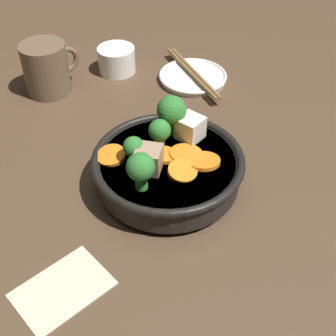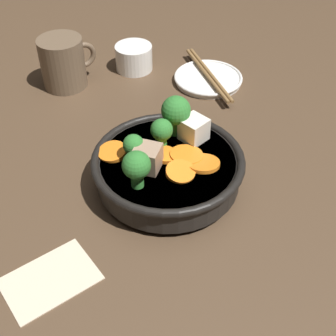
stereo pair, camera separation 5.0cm
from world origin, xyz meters
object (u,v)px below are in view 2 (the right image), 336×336
at_px(dark_mug, 63,63).
at_px(chopsticks_pair, 208,74).
at_px(side_saucer, 208,79).
at_px(tea_cup, 134,57).
at_px(stirfry_bowl, 167,165).

xyz_separation_m(dark_mug, chopsticks_pair, (0.24, -0.13, -0.03)).
bearing_deg(dark_mug, side_saucer, -27.67).
bearing_deg(side_saucer, chopsticks_pair, -90.00).
xyz_separation_m(tea_cup, dark_mug, (-0.14, 0.01, 0.02)).
bearing_deg(tea_cup, chopsticks_pair, -48.76).
relative_size(side_saucer, dark_mug, 1.22).
distance_m(dark_mug, chopsticks_pair, 0.28).
height_order(tea_cup, chopsticks_pair, tea_cup).
distance_m(stirfry_bowl, dark_mug, 0.34).
distance_m(stirfry_bowl, tea_cup, 0.35).
xyz_separation_m(side_saucer, dark_mug, (-0.24, 0.13, 0.04)).
relative_size(side_saucer, chopsticks_pair, 0.65).
distance_m(tea_cup, dark_mug, 0.14).
relative_size(side_saucer, tea_cup, 1.81).
relative_size(tea_cup, chopsticks_pair, 0.36).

